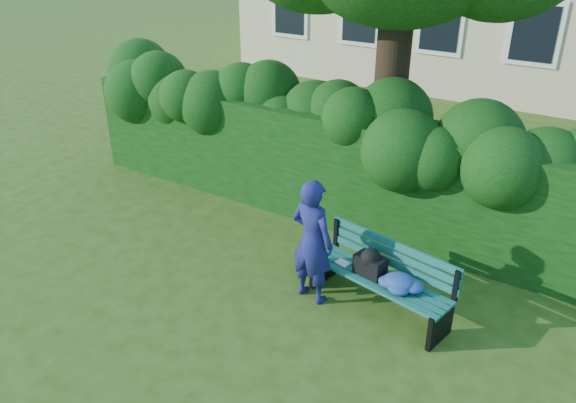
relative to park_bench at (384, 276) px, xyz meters
The scene contains 4 objects.
ground 1.75m from the park_bench, behind, with size 80.00×80.00×0.00m, color #2C4B10.
hedge 2.59m from the park_bench, 130.41° to the left, with size 10.00×1.00×1.80m.
park_bench is the anchor object (origin of this frame).
man_reading 1.00m from the park_bench, 163.70° to the right, with size 0.62×0.41×1.69m, color navy.
Camera 1 is at (3.83, -5.31, 4.46)m, focal length 35.00 mm.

